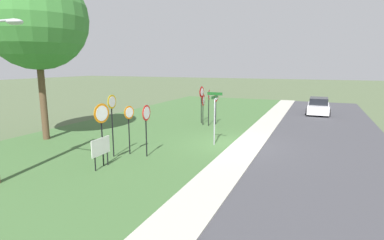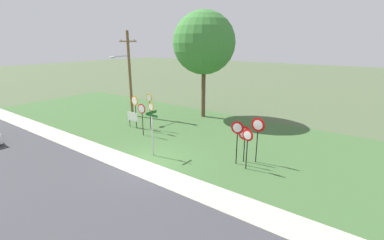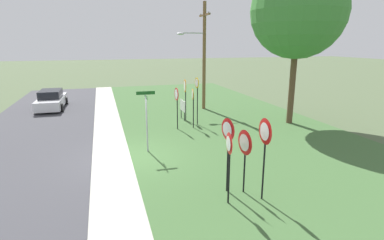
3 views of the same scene
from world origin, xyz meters
TOP-DOWN VIEW (x-y plane):
  - ground_plane at (0.00, 0.00)m, footprint 160.00×160.00m
  - road_asphalt at (0.00, -4.80)m, footprint 44.00×6.40m
  - sidewalk_strip at (0.00, -0.80)m, footprint 44.00×1.60m
  - grass_median at (0.00, 6.00)m, footprint 44.00×12.00m
  - stop_sign_near_left at (-4.24, 4.38)m, footprint 0.62×0.10m
  - stop_sign_near_right at (-3.63, 2.99)m, footprint 0.71×0.11m
  - stop_sign_far_left at (-5.43, 3.98)m, footprint 0.80×0.13m
  - stop_sign_far_center at (-3.60, 3.94)m, footprint 0.60×0.13m
  - yield_sign_near_left at (4.33, 3.26)m, footprint 0.82×0.12m
  - yield_sign_near_right at (4.84, 2.49)m, footprint 0.66×0.13m
  - yield_sign_far_left at (4.11, 2.76)m, footprint 0.72×0.17m
  - yield_sign_far_right at (4.92, 3.61)m, footprint 0.81×0.11m
  - street_name_post at (-0.47, 0.83)m, footprint 0.96×0.82m
  - notice_board at (-5.69, 3.89)m, footprint 1.10×0.06m
  - oak_tree_left at (-3.01, 9.99)m, footprint 5.40×5.40m
  - parked_sedan_distant at (12.95, -4.14)m, footprint 4.18×1.90m

SIDE VIEW (x-z plane):
  - ground_plane at x=0.00m, z-range 0.00..0.00m
  - road_asphalt at x=0.00m, z-range 0.00..0.01m
  - grass_median at x=0.00m, z-range 0.00..0.04m
  - sidewalk_strip at x=0.00m, z-range 0.00..0.06m
  - parked_sedan_distant at x=12.95m, z-range -0.05..1.34m
  - notice_board at x=-5.69m, z-range 0.25..1.50m
  - yield_sign_near_left at x=4.33m, z-range 0.55..2.69m
  - stop_sign_far_center at x=-3.60m, z-range 0.52..2.81m
  - street_name_post at x=-0.47m, z-range 0.31..3.08m
  - yield_sign_near_right at x=4.84m, z-range 0.58..2.86m
  - stop_sign_near_right at x=-3.63m, z-range 0.57..2.96m
  - yield_sign_far_left at x=4.11m, z-range 0.66..3.17m
  - stop_sign_far_left at x=-5.43m, z-range 0.65..3.26m
  - yield_sign_far_right at x=4.92m, z-range 0.71..3.35m
  - stop_sign_near_left at x=-4.24m, z-range 0.63..3.47m
  - oak_tree_left at x=-3.01m, z-range 1.95..11.21m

